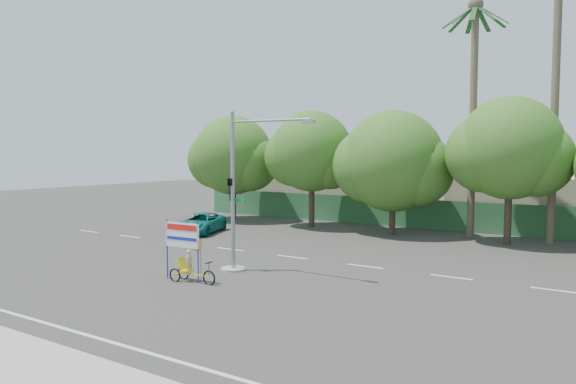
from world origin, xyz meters
The scene contains 14 objects.
ground centered at (0.00, 0.00, 0.00)m, with size 120.00×120.00×0.00m, color #33302D.
sidewalk_near centered at (0.00, -7.50, 0.06)m, with size 50.00×2.40×0.12m, color gray.
fence centered at (0.00, 21.50, 1.00)m, with size 38.00×0.08×2.00m, color #336B3D.
building_left centered at (-10.00, 26.00, 2.00)m, with size 12.00×8.00×4.00m, color #BAAA94.
building_right centered at (8.00, 26.00, 1.80)m, with size 14.00×8.00×3.60m, color #BAAA94.
tree_far_left centered at (-14.05, 18.00, 4.76)m, with size 7.14×6.00×7.96m.
tree_left centered at (-7.05, 18.00, 5.06)m, with size 6.66×5.60×8.07m.
tree_center centered at (-1.05, 18.00, 4.47)m, with size 7.62×6.40×7.85m.
tree_right centered at (5.95, 18.00, 5.24)m, with size 6.90×5.80×8.36m.
palm_tall centered at (8.00, 19.50, 10.46)m, with size 3.73×3.79×17.45m.
palm_short centered at (3.50, 19.50, 8.86)m, with size 3.73×3.79×14.45m.
traffic_signal centered at (-2.20, 3.98, 2.92)m, with size 4.72×1.10×7.00m.
trike_billboard centered at (-2.67, 1.27, 1.01)m, with size 2.55×0.61×2.51m.
pickup_truck centered at (-11.41, 11.51, 0.65)m, with size 2.15×4.67×1.30m, color #107069.
Camera 1 is at (13.23, -15.06, 5.29)m, focal length 35.00 mm.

